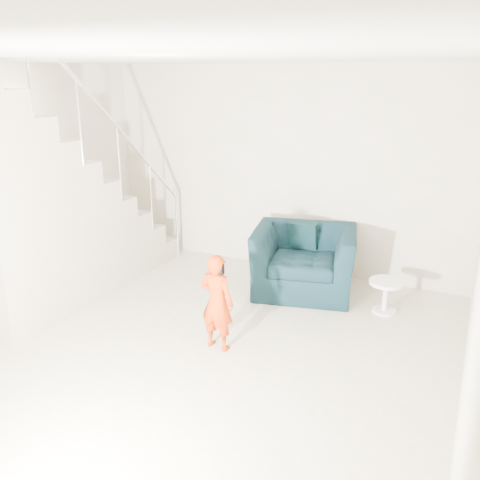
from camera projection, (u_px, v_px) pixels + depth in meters
name	position (u px, v px, depth m)	size (l,w,h in m)	color
floor	(171.00, 359.00, 4.80)	(5.50, 5.50, 0.00)	tan
ceiling	(156.00, 55.00, 3.96)	(5.50, 5.50, 0.00)	silver
back_wall	(281.00, 170.00, 6.73)	(5.00, 5.00, 0.00)	#B2AC91
armchair	(304.00, 260.00, 6.21)	(1.21, 1.06, 0.79)	black
toddler	(217.00, 302.00, 4.85)	(0.35, 0.23, 0.97)	#9A2104
side_table	(386.00, 291.00, 5.66)	(0.38, 0.38, 0.38)	silver
staircase	(46.00, 222.00, 5.80)	(1.02, 3.03, 3.62)	#ADA089
cushion	(303.00, 235.00, 6.39)	(0.37, 0.11, 0.35)	black
throw	(264.00, 247.00, 6.38)	(0.05, 0.48, 0.53)	black
phone	(222.00, 269.00, 4.69)	(0.02, 0.05, 0.10)	black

